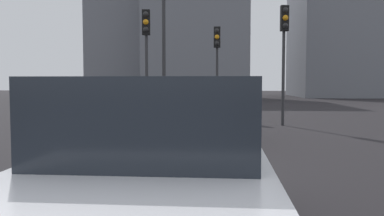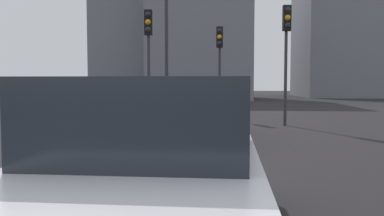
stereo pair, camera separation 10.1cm
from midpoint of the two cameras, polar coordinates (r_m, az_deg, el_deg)
The scene contains 9 objects.
car_grey_lead at distance 10.67m, azimuth 0.51°, elevation -0.79°, with size 4.26×2.10×1.49m.
car_white_second at distance 3.69m, azimuth -4.53°, elevation -8.60°, with size 4.25×2.06×1.58m.
traffic_light_near_left at distance 14.72m, azimuth 13.60°, elevation 9.49°, with size 0.32×0.30×4.28m.
traffic_light_near_right at distance 17.49m, azimuth 4.15°, elevation 7.94°, with size 0.32×0.29×3.98m.
traffic_light_far_left at distance 14.60m, azimuth -6.08°, elevation 9.30°, with size 0.32×0.30×4.16m.
street_lamp_kerbside at distance 18.35m, azimuth -3.53°, elevation 11.18°, with size 0.56×0.36×6.65m.
building_facade_left at distance 49.45m, azimuth 21.38°, elevation 8.85°, with size 13.23×10.67×12.55m, color slate.
building_facade_center at distance 39.45m, azimuth 1.60°, elevation 10.56°, with size 10.55×9.41×12.65m, color slate.
building_facade_right at distance 47.32m, azimuth -7.69°, elevation 10.19°, with size 14.97×6.71×13.99m, color slate.
Camera 2 is at (-0.16, -0.75, 1.54)m, focal length 37.18 mm.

